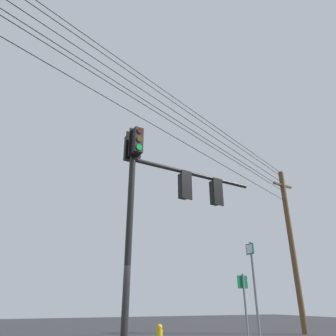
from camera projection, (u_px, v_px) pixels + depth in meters
name	position (u px, v px, depth m)	size (l,w,h in m)	color
signal_mast_assembly	(160.00, 190.00, 10.45)	(5.26, 1.28, 6.93)	black
utility_pole_wooden	(292.00, 243.00, 18.20)	(1.65, 0.39, 9.17)	brown
route_sign_primary	(255.00, 290.00, 8.72)	(0.10, 0.32, 3.18)	slate
route_sign_secondary	(245.00, 303.00, 9.97)	(0.39, 0.10, 2.40)	slate
overhead_wire_span	(109.00, 72.00, 10.58)	(24.83, 11.13, 2.71)	black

